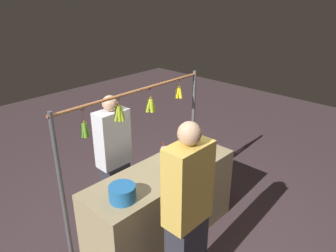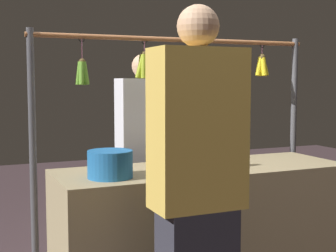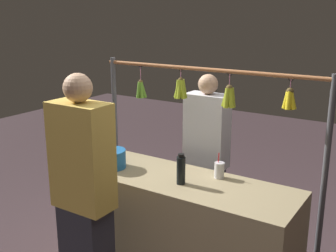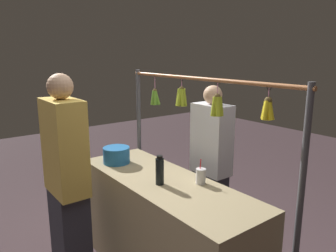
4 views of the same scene
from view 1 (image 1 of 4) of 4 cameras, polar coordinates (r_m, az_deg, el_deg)
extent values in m
plane|color=#443337|center=(4.05, -0.88, -18.68)|extent=(12.00, 12.00, 0.00)
cube|color=tan|center=(3.76, -0.92, -13.61)|extent=(1.81, 0.62, 0.90)
cylinder|color=#4C4C51|center=(4.38, 4.34, -1.52)|extent=(0.04, 0.04, 1.74)
cylinder|color=#4C4C51|center=(3.30, -17.91, -11.82)|extent=(0.04, 0.04, 1.74)
cylinder|color=#9E6038|center=(3.43, -5.58, 6.11)|extent=(1.99, 0.03, 0.03)
torus|color=black|center=(3.89, 1.93, 8.03)|extent=(0.04, 0.01, 0.04)
cylinder|color=pink|center=(3.90, 1.92, 7.40)|extent=(0.01, 0.01, 0.09)
sphere|color=brown|center=(3.91, 1.91, 6.79)|extent=(0.05, 0.05, 0.05)
cylinder|color=yellow|center=(3.92, 1.68, 5.81)|extent=(0.06, 0.04, 0.14)
cylinder|color=yellow|center=(3.92, 2.13, 5.82)|extent=(0.04, 0.07, 0.14)
cylinder|color=yellow|center=(3.94, 2.10, 5.93)|extent=(0.07, 0.04, 0.14)
cylinder|color=yellow|center=(3.94, 1.68, 5.93)|extent=(0.04, 0.06, 0.14)
torus|color=black|center=(3.56, -3.16, 6.54)|extent=(0.04, 0.01, 0.04)
cylinder|color=pink|center=(3.58, -3.14, 5.68)|extent=(0.01, 0.01, 0.11)
sphere|color=brown|center=(3.59, -3.12, 4.85)|extent=(0.05, 0.05, 0.05)
cylinder|color=#A2B426|center=(3.60, -3.42, 3.61)|extent=(0.08, 0.05, 0.16)
cylinder|color=#A2B426|center=(3.60, -2.89, 3.59)|extent=(0.05, 0.06, 0.16)
cylinder|color=#A2B426|center=(3.62, -2.71, 3.74)|extent=(0.07, 0.06, 0.16)
cylinder|color=#A2B426|center=(3.64, -3.00, 3.83)|extent=(0.06, 0.05, 0.16)
cylinder|color=#A2B426|center=(3.63, -3.46, 3.75)|extent=(0.05, 0.06, 0.16)
torus|color=black|center=(3.29, -8.73, 4.85)|extent=(0.04, 0.01, 0.04)
cylinder|color=pink|center=(3.30, -8.69, 4.14)|extent=(0.01, 0.01, 0.08)
sphere|color=brown|center=(3.31, -8.64, 3.47)|extent=(0.04, 0.04, 0.04)
cylinder|color=#9CB127|center=(3.32, -8.95, 2.08)|extent=(0.07, 0.03, 0.16)
cylinder|color=#9CB127|center=(3.31, -8.50, 2.04)|extent=(0.04, 0.05, 0.16)
cylinder|color=#9CB127|center=(3.32, -8.20, 2.12)|extent=(0.04, 0.07, 0.16)
cylinder|color=#9CB127|center=(3.35, -8.09, 2.28)|extent=(0.06, 0.05, 0.16)
cylinder|color=#9CB127|center=(3.36, -8.33, 2.38)|extent=(0.06, 0.04, 0.16)
cylinder|color=#9CB127|center=(3.36, -8.84, 2.34)|extent=(0.03, 0.05, 0.16)
cylinder|color=#9CB127|center=(3.35, -9.04, 2.22)|extent=(0.05, 0.05, 0.16)
torus|color=black|center=(3.06, -14.77, 2.95)|extent=(0.04, 0.02, 0.04)
cylinder|color=pink|center=(3.09, -14.64, 1.73)|extent=(0.01, 0.01, 0.14)
sphere|color=brown|center=(3.11, -14.52, 0.56)|extent=(0.04, 0.04, 0.04)
cylinder|color=#629E2D|center=(3.13, -14.69, -0.73)|extent=(0.05, 0.03, 0.14)
cylinder|color=#629E2D|center=(3.12, -14.32, -0.76)|extent=(0.04, 0.05, 0.15)
cylinder|color=#629E2D|center=(3.14, -14.03, -0.60)|extent=(0.05, 0.04, 0.15)
cylinder|color=#629E2D|center=(3.16, -14.30, -0.48)|extent=(0.06, 0.06, 0.15)
cylinder|color=#629E2D|center=(3.15, -14.68, -0.57)|extent=(0.04, 0.05, 0.15)
cylinder|color=black|center=(3.43, 0.41, -6.47)|extent=(0.07, 0.07, 0.21)
cylinder|color=black|center=(3.38, 0.42, -4.73)|extent=(0.05, 0.05, 0.02)
cylinder|color=#2164A8|center=(3.06, -7.99, -11.55)|extent=(0.25, 0.25, 0.15)
cylinder|color=silver|center=(3.73, -0.62, -4.62)|extent=(0.08, 0.08, 0.12)
cylinder|color=red|center=(3.71, -0.75, -4.17)|extent=(0.01, 0.02, 0.20)
cube|color=#2D2D38|center=(4.13, -8.99, -11.19)|extent=(0.31, 0.21, 0.77)
cube|color=silver|center=(3.77, -9.67, -2.14)|extent=(0.38, 0.21, 0.67)
sphere|color=tan|center=(3.61, -10.12, 3.95)|extent=(0.18, 0.18, 0.18)
cube|color=gold|center=(2.73, 3.52, -10.19)|extent=(0.42, 0.23, 0.73)
sphere|color=tan|center=(2.50, 3.78, -1.32)|extent=(0.19, 0.19, 0.19)
camera|label=2|loc=(1.59, 54.43, -44.77)|focal=52.73mm
camera|label=3|loc=(3.77, 50.25, 6.21)|focal=44.91mm
camera|label=4|loc=(4.26, 34.58, 8.41)|focal=34.87mm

